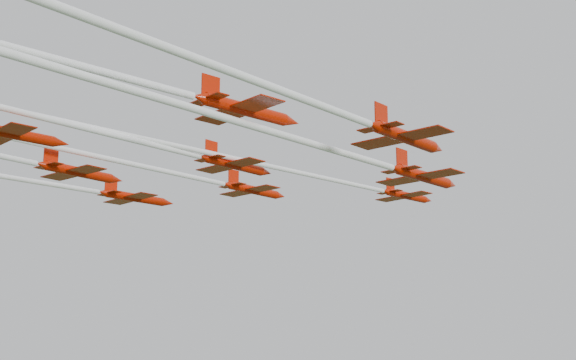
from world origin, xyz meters
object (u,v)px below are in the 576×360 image
Objects in this scene: jet_row2_left at (193,177)px; jet_row4_right at (42,56)px; jet_row2_right at (344,153)px; jet_row3_left at (45,183)px; jet_row3_mid at (171,149)px; jet_row3_right at (295,96)px; jet_lead at (317,176)px.

jet_row2_left is 42.76m from jet_row4_right.
jet_row2_right is 0.85× the size of jet_row4_right.
jet_row3_mid is at bearing 4.76° from jet_row3_left.
jet_row3_right is (5.67, -16.69, 0.08)m from jet_row2_right.
jet_row4_right is at bearing -27.71° from jet_row3_left.
jet_row2_right is (26.25, -7.49, -2.51)m from jet_row2_left.
jet_lead is at bearing 44.10° from jet_row3_left.
jet_row3_right is (31.93, -24.18, -2.43)m from jet_row2_left.
jet_lead is 1.38× the size of jet_row3_mid.
jet_row3_right is (22.23, -9.82, -1.35)m from jet_row3_mid.
jet_lead is 35.07m from jet_row3_right.
jet_lead reaches higher than jet_row3_left.
jet_lead is 18.17m from jet_row2_right.
jet_row3_left is 46.90m from jet_row3_right.
jet_row2_left is at bearing 149.06° from jet_row3_right.
jet_row3_right is at bearing 60.81° from jet_row4_right.
jet_row2_right is at bearing -8.11° from jet_row2_left.
jet_row3_right is at bearing -47.64° from jet_lead.
jet_row4_right is at bearing -71.29° from jet_lead.
jet_lead is 21.00m from jet_row3_mid.
jet_row3_left is at bearing -134.86° from jet_lead.
jet_row3_left is (-13.28, -11.76, -1.23)m from jet_row2_left.
jet_row3_mid is 25.65m from jet_row4_right.
jet_lead is 1.03× the size of jet_row2_right.
jet_row3_mid is at bearing 162.35° from jet_row3_right.
jet_row4_right is (32.65, -26.35, 0.39)m from jet_row3_left.
jet_row3_mid is at bearing -48.15° from jet_row2_left.
jet_row2_right is at bearing 114.97° from jet_row3_right.
jet_row2_left is 0.90× the size of jet_row3_left.
jet_row3_left is at bearing 153.93° from jet_row4_right.
jet_row2_right is at bearing 90.16° from jet_row4_right.
jet_row4_right is at bearing -125.83° from jet_row3_right.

